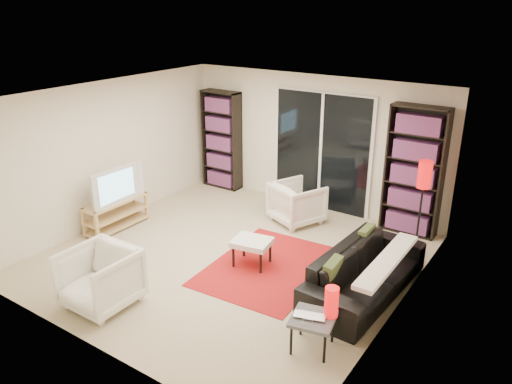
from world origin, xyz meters
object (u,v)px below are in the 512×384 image
at_px(armchair_back, 297,203).
at_px(floor_lamp, 424,184).
at_px(tv_stand, 116,213).
at_px(ottoman, 252,243).
at_px(sofa, 365,272).
at_px(armchair_front, 100,279).
at_px(bookshelf_left, 222,140).
at_px(bookshelf_right, 414,172).
at_px(side_table, 313,321).

distance_m(armchair_back, floor_lamp, 2.20).
height_order(tv_stand, ottoman, tv_stand).
xyz_separation_m(sofa, armchair_front, (-2.62, -2.10, 0.07)).
bearing_deg(armchair_front, sofa, 38.52).
distance_m(bookshelf_left, armchair_front, 4.49).
distance_m(bookshelf_right, armchair_front, 4.96).
xyz_separation_m(bookshelf_right, armchair_back, (-1.71, -0.68, -0.70)).
relative_size(bookshelf_right, floor_lamp, 1.43).
height_order(bookshelf_right, ottoman, bookshelf_right).
relative_size(armchair_front, ottoman, 1.39).
distance_m(bookshelf_right, floor_lamp, 0.78).
bearing_deg(armchair_front, bookshelf_left, 107.58).
bearing_deg(bookshelf_right, bookshelf_left, 180.00).
xyz_separation_m(bookshelf_right, sofa, (0.13, -2.14, -0.74)).
bearing_deg(bookshelf_right, ottoman, -122.70).
height_order(armchair_front, floor_lamp, floor_lamp).
height_order(ottoman, floor_lamp, floor_lamp).
bearing_deg(side_table, armchair_front, -164.12).
bearing_deg(sofa, ottoman, 100.52).
relative_size(ottoman, floor_lamp, 0.41).
bearing_deg(sofa, armchair_front, 131.84).
relative_size(armchair_back, floor_lamp, 0.53).
xyz_separation_m(side_table, floor_lamp, (0.26, 2.81, 0.78)).
bearing_deg(floor_lamp, armchair_front, -128.73).
xyz_separation_m(sofa, floor_lamp, (0.22, 1.44, 0.82)).
height_order(armchair_back, armchair_front, armchair_front).
bearing_deg(bookshelf_left, armchair_back, -17.76).
height_order(armchair_front, side_table, armchair_front).
bearing_deg(sofa, tv_stand, 99.19).
distance_m(sofa, floor_lamp, 1.67).
bearing_deg(sofa, bookshelf_right, 6.57).
relative_size(tv_stand, sofa, 0.54).
bearing_deg(ottoman, armchair_front, -117.57).
xyz_separation_m(sofa, side_table, (-0.04, -1.37, 0.04)).
bearing_deg(ottoman, side_table, -35.91).
bearing_deg(tv_stand, ottoman, 5.18).
relative_size(bookshelf_left, sofa, 0.91).
xyz_separation_m(tv_stand, armchair_front, (1.60, -1.65, 0.11)).
height_order(sofa, ottoman, sofa).
height_order(armchair_back, side_table, armchair_back).
relative_size(side_table, floor_lamp, 0.37).
height_order(bookshelf_left, armchair_back, bookshelf_left).
distance_m(armchair_back, side_table, 3.34).
xyz_separation_m(tv_stand, ottoman, (2.58, 0.23, 0.08)).
xyz_separation_m(bookshelf_right, armchair_front, (-2.49, -4.24, -0.67)).
relative_size(tv_stand, side_table, 2.10).
xyz_separation_m(sofa, armchair_back, (-1.84, 1.45, 0.04)).
bearing_deg(bookshelf_left, bookshelf_right, -0.00).
xyz_separation_m(ottoman, floor_lamp, (1.86, 1.66, 0.79)).
relative_size(armchair_back, armchair_front, 0.94).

